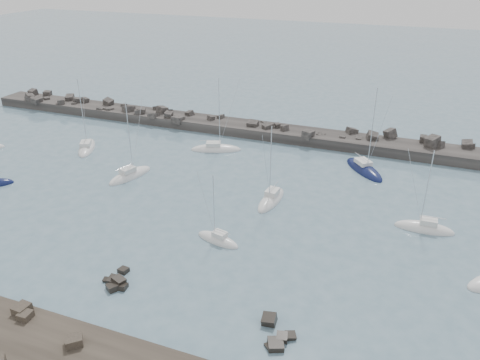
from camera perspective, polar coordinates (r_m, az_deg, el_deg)
name	(u,v)px	position (r m, az deg, el deg)	size (l,w,h in m)	color
ground	(190,242)	(57.19, -6.10, -7.55)	(400.00, 400.00, 0.00)	slate
rock_cluster_near	(117,282)	(52.06, -14.73, -11.93)	(3.21, 4.26, 1.46)	black
rock_cluster_far	(275,337)	(44.86, 4.28, -18.50)	(3.77, 4.41, 1.64)	black
breakwater	(242,131)	(91.07, 0.23, 6.03)	(115.00, 7.41, 5.22)	#2D2A28
sailboat_1	(87,148)	(87.57, -18.16, 3.71)	(6.25, 8.70, 13.29)	silver
sailboat_3	(130,176)	(74.72, -13.24, 0.49)	(4.70, 8.43, 12.85)	silver
sailboat_4	(216,149)	(82.80, -2.95, 3.74)	(9.24, 5.67, 13.85)	silver
sailboat_5	(218,240)	(57.08, -2.70, -7.32)	(6.16, 3.17, 9.53)	silver
sailboat_6	(271,200)	(65.82, 3.81, -2.47)	(3.05, 7.87, 12.32)	silver
sailboat_7	(364,170)	(77.38, 14.87, 1.21)	(8.22, 9.09, 14.74)	#0F1741
sailboat_8	(424,229)	(63.58, 21.54, -5.53)	(7.30, 2.45, 11.68)	silver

